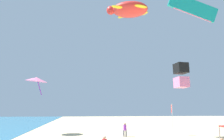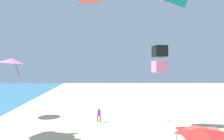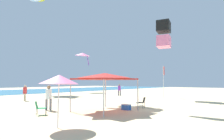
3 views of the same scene
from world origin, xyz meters
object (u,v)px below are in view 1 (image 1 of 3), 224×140
(person_by_tent, at_px, (125,129))
(kite_turtle_red, at_px, (129,10))
(kite_delta_pink, at_px, (37,79))
(banner_flag, at_px, (172,116))
(kite_parafoil_teal, at_px, (193,8))
(kite_box_black, at_px, (181,75))

(person_by_tent, relative_size, kite_turtle_red, 0.37)
(kite_delta_pink, relative_size, kite_turtle_red, 0.80)
(banner_flag, distance_m, kite_parafoil_teal, 14.63)
(banner_flag, relative_size, person_by_tent, 2.43)
(kite_parafoil_teal, relative_size, kite_delta_pink, 1.42)
(banner_flag, distance_m, person_by_tent, 6.59)
(kite_delta_pink, xyz_separation_m, kite_turtle_red, (-11.61, -11.37, 5.98))
(banner_flag, height_order, person_by_tent, banner_flag)
(kite_parafoil_teal, bearing_deg, kite_delta_pink, 145.41)
(kite_box_black, distance_m, kite_turtle_red, 11.98)
(person_by_tent, relative_size, kite_box_black, 0.51)
(person_by_tent, bearing_deg, kite_box_black, -13.80)
(kite_box_black, bearing_deg, banner_flag, 104.48)
(person_by_tent, xyz_separation_m, kite_delta_pink, (3.75, 11.91, 6.46))
(person_by_tent, height_order, kite_turtle_red, kite_turtle_red)
(kite_parafoil_teal, height_order, kite_box_black, kite_parafoil_teal)
(banner_flag, bearing_deg, kite_delta_pink, 81.04)
(kite_box_black, xyz_separation_m, kite_delta_pink, (4.51, 19.12, -0.23))
(kite_parafoil_teal, bearing_deg, banner_flag, 86.68)
(kite_box_black, height_order, kite_turtle_red, kite_turtle_red)
(kite_parafoil_teal, distance_m, kite_turtle_red, 6.31)
(person_by_tent, xyz_separation_m, kite_parafoil_teal, (-8.66, -5.72, 12.53))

